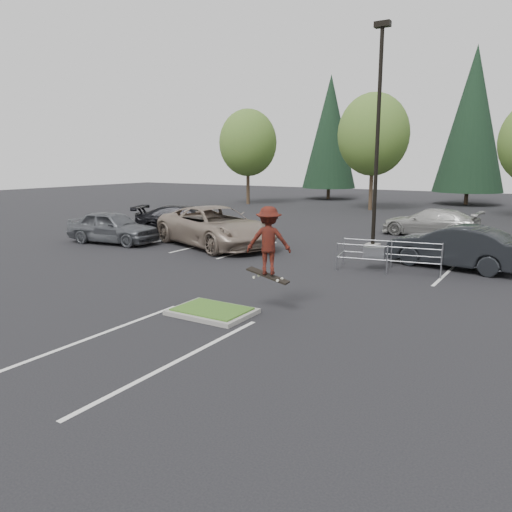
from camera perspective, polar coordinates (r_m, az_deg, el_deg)
The scene contains 15 objects.
ground at distance 13.96m, azimuth -5.03°, elevation -6.61°, with size 120.00×120.00×0.00m, color black.
grass_median at distance 13.94m, azimuth -5.04°, elevation -6.30°, with size 2.20×1.60×0.16m.
stall_lines at distance 19.57m, azimuth 2.34°, elevation -1.45°, with size 22.62×17.60×0.01m.
light_pole at distance 23.86m, azimuth 13.65°, elevation 11.50°, with size 0.70×0.60×10.12m.
decid_a at distance 48.30m, azimuth -0.92°, elevation 12.58°, with size 5.44×5.44×8.91m.
decid_b at distance 43.53m, azimuth 13.24°, elevation 13.08°, with size 5.89×5.89×9.64m.
conif_a at distance 55.29m, azimuth 8.45°, elevation 13.83°, with size 5.72×5.72×13.00m.
conif_b at distance 51.89m, azimuth 23.49°, elevation 14.10°, with size 6.38×6.38×14.50m.
cart_corral at distance 19.80m, azimuth 13.76°, elevation 0.40°, with size 4.02×2.03×1.09m.
skateboarder at distance 13.66m, azimuth 1.39°, elevation 1.73°, with size 1.39×1.15×2.10m.
car_l_tan at distance 24.64m, azimuth -4.68°, elevation 3.40°, with size 3.26×7.06×1.96m, color gray.
car_l_black at distance 28.30m, azimuth -8.10°, elevation 4.04°, with size 2.38×5.86×1.70m, color black.
car_l_grey at distance 26.51m, azimuth -16.06°, elevation 3.21°, with size 1.95×4.85×1.65m, color #515359.
car_r_charc at distance 21.07m, azimuth 21.72°, elevation 1.00°, with size 1.79×5.12×1.69m, color black.
car_far_silver at distance 29.51m, azimuth 19.36°, elevation 3.65°, with size 2.16×5.30×1.54m, color #AEAEA8.
Camera 1 is at (8.00, -10.64, 4.20)m, focal length 35.00 mm.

